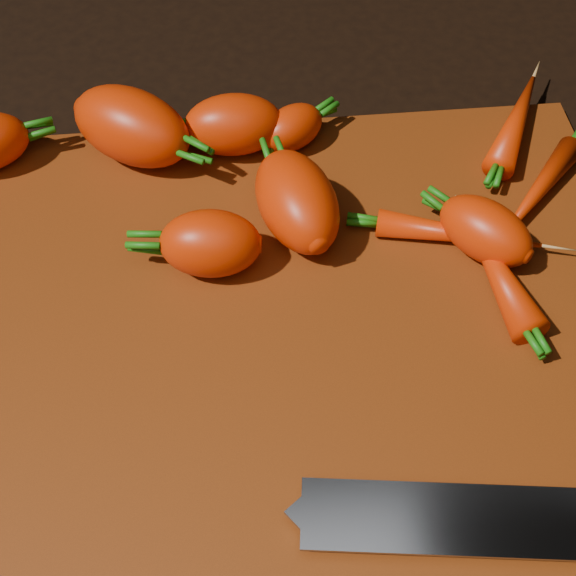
{
  "coord_description": "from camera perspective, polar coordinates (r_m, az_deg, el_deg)",
  "views": [
    {
      "loc": [
        -0.03,
        -0.32,
        0.45
      ],
      "look_at": [
        0.0,
        0.01,
        0.03
      ],
      "focal_mm": 50.0,
      "sensor_mm": 36.0,
      "label": 1
    }
  ],
  "objects": [
    {
      "name": "ground",
      "position": [
        0.55,
        0.1,
        -3.04
      ],
      "size": [
        2.0,
        2.0,
        0.01
      ],
      "primitive_type": "cube",
      "color": "black"
    },
    {
      "name": "cutting_board",
      "position": [
        0.55,
        0.1,
        -2.38
      ],
      "size": [
        0.5,
        0.4,
        0.01
      ],
      "primitive_type": "cube",
      "color": "#88340C",
      "rests_on": "ground"
    },
    {
      "name": "carrot_1",
      "position": [
        0.55,
        -5.54,
        3.16
      ],
      "size": [
        0.08,
        0.06,
        0.05
      ],
      "primitive_type": "ellipsoid",
      "rotation": [
        0.0,
        0.0,
        3.03
      ],
      "color": "#EC2E03",
      "rests_on": "cutting_board"
    },
    {
      "name": "carrot_2",
      "position": [
        0.64,
        -11.07,
        11.22
      ],
      "size": [
        0.12,
        0.11,
        0.06
      ],
      "primitive_type": "ellipsoid",
      "rotation": [
        0.0,
        0.0,
        -0.61
      ],
      "color": "#EC2E03",
      "rests_on": "cutting_board"
    },
    {
      "name": "carrot_3",
      "position": [
        0.57,
        0.63,
        6.2
      ],
      "size": [
        0.08,
        0.1,
        0.05
      ],
      "primitive_type": "ellipsoid",
      "rotation": [
        0.0,
        0.0,
        1.82
      ],
      "color": "#EC2E03",
      "rests_on": "cutting_board"
    },
    {
      "name": "carrot_4",
      "position": [
        0.64,
        -3.89,
        11.51
      ],
      "size": [
        0.08,
        0.05,
        0.05
      ],
      "primitive_type": "ellipsoid",
      "rotation": [
        0.0,
        0.0,
        3.15
      ],
      "color": "#EC2E03",
      "rests_on": "cutting_board"
    },
    {
      "name": "carrot_5",
      "position": [
        0.64,
        0.32,
        11.34
      ],
      "size": [
        0.06,
        0.06,
        0.03
      ],
      "primitive_type": "ellipsoid",
      "rotation": [
        0.0,
        0.0,
        0.58
      ],
      "color": "#EC2E03",
      "rests_on": "cutting_board"
    },
    {
      "name": "carrot_6",
      "position": [
        0.58,
        13.87,
        3.98
      ],
      "size": [
        0.08,
        0.08,
        0.04
      ],
      "primitive_type": "ellipsoid",
      "rotation": [
        0.0,
        0.0,
        2.3
      ],
      "color": "#EC2E03",
      "rests_on": "cutting_board"
    },
    {
      "name": "carrot_7",
      "position": [
        0.68,
        15.94,
        11.36
      ],
      "size": [
        0.08,
        0.12,
        0.03
      ],
      "primitive_type": "ellipsoid",
      "rotation": [
        0.0,
        0.0,
        1.06
      ],
      "color": "#EC2E03",
      "rests_on": "cutting_board"
    },
    {
      "name": "carrot_8",
      "position": [
        0.59,
        12.02,
        3.78
      ],
      "size": [
        0.12,
        0.05,
        0.02
      ],
      "primitive_type": "ellipsoid",
      "rotation": [
        0.0,
        0.0,
        -0.29
      ],
      "color": "#EC2E03",
      "rests_on": "cutting_board"
    },
    {
      "name": "carrot_9",
      "position": [
        0.57,
        14.71,
        1.07
      ],
      "size": [
        0.04,
        0.11,
        0.03
      ],
      "primitive_type": "ellipsoid",
      "rotation": [
        0.0,
        0.0,
        1.74
      ],
      "color": "#EC2E03",
      "rests_on": "cutting_board"
    },
    {
      "name": "carrot_10",
      "position": [
        0.63,
        17.4,
        6.66
      ],
      "size": [
        0.09,
        0.1,
        0.02
      ],
      "primitive_type": "ellipsoid",
      "rotation": [
        0.0,
        0.0,
        3.98
      ],
      "color": "#EC2E03",
      "rests_on": "cutting_board"
    },
    {
      "name": "knife",
      "position": [
        0.48,
        18.15,
        -15.58
      ],
      "size": [
        0.38,
        0.08,
        0.02
      ],
      "rotation": [
        0.0,
        0.0,
        -0.14
      ],
      "color": "gray",
      "rests_on": "cutting_board"
    }
  ]
}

